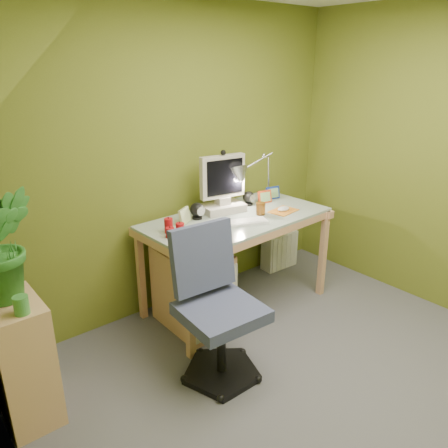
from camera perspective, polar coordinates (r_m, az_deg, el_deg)
floor at (r=2.97m, az=13.25°, el=-21.17°), size 3.20×3.20×0.01m
wall_back at (r=3.48m, az=-6.34°, el=8.09°), size 3.20×0.01×2.40m
wall_left at (r=1.48m, az=-24.50°, el=-11.70°), size 0.01×3.20×2.40m
slope_ceiling at (r=1.52m, az=-5.44°, el=16.89°), size 1.10×3.20×1.10m
desk at (r=3.59m, az=1.63°, el=-5.01°), size 1.51×0.80×0.79m
monitor at (r=3.49m, az=-0.21°, el=5.67°), size 0.40×0.27×0.51m
speaker_left at (r=3.37m, az=-3.54°, el=1.74°), size 0.12×0.12×0.13m
speaker_right at (r=3.70m, az=3.24°, el=3.38°), size 0.11×0.11×0.12m
keyboard at (r=3.28m, az=2.25°, el=0.20°), size 0.42×0.27×0.02m
mousepad at (r=3.59m, az=7.75°, el=1.71°), size 0.25×0.20×0.01m
mouse at (r=3.59m, az=7.76°, el=1.96°), size 0.13×0.10×0.04m
amber_tumbler at (r=3.48m, az=4.81°, el=2.00°), size 0.08×0.08×0.10m
candle_cluster at (r=3.09m, az=-6.85°, el=-0.42°), size 0.16×0.14×0.11m
photo_frame_red at (r=3.78m, az=5.33°, el=3.57°), size 0.13×0.04×0.11m
photo_frame_blue at (r=3.90m, az=6.39°, el=4.08°), size 0.13×0.05×0.11m
photo_frame_green at (r=3.29m, az=-5.16°, el=1.07°), size 0.13×0.08×0.12m
desk_lamp at (r=3.77m, az=5.15°, el=7.55°), size 0.60×0.31×0.62m
side_ledge at (r=2.79m, az=-24.90°, el=-15.93°), size 0.28×0.43×0.75m
potted_plant at (r=2.52m, az=-26.86°, el=-2.48°), size 0.34×0.27×0.62m
green_cup at (r=2.45m, az=-24.96°, el=-9.58°), size 0.09×0.09×0.10m
task_chair at (r=2.77m, az=-0.38°, el=-11.13°), size 0.58×0.58×0.98m
radiator at (r=4.37m, az=7.23°, el=-3.38°), size 0.37×0.16×0.36m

